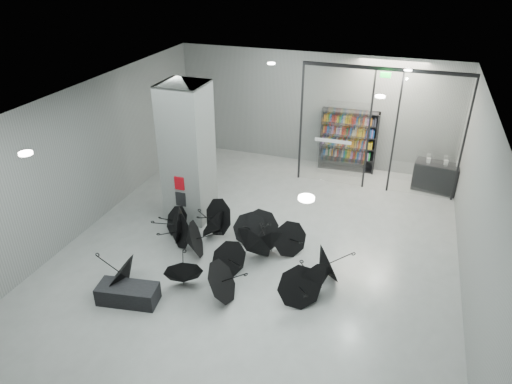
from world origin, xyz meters
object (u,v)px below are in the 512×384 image
(bookshelf, at_px, (348,141))
(umbrella_cluster, at_px, (229,251))
(bench, at_px, (128,294))
(shop_counter, at_px, (439,178))
(column, at_px, (188,153))

(bookshelf, bearing_deg, umbrella_cluster, -109.43)
(bench, bearing_deg, shop_counter, 41.03)
(shop_counter, bearing_deg, umbrella_cluster, -121.99)
(bookshelf, height_order, umbrella_cluster, bookshelf)
(bench, distance_m, bookshelf, 9.43)
(shop_counter, relative_size, umbrella_cluster, 0.28)
(shop_counter, bearing_deg, column, -141.15)
(column, xyz_separation_m, shop_counter, (6.97, 4.01, -1.52))
(bench, xyz_separation_m, umbrella_cluster, (1.61, 2.16, 0.09))
(umbrella_cluster, bearing_deg, bench, -126.70)
(column, relative_size, umbrella_cluster, 0.71)
(umbrella_cluster, bearing_deg, shop_counter, 49.09)
(bench, relative_size, umbrella_cluster, 0.24)
(bench, height_order, umbrella_cluster, umbrella_cluster)
(bookshelf, xyz_separation_m, shop_counter, (3.13, -0.74, -0.61))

